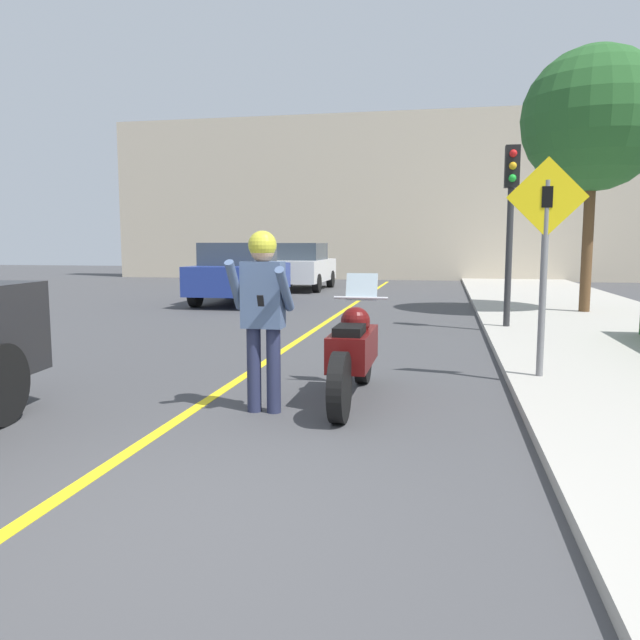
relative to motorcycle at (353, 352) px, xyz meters
name	(u,v)px	position (x,y,z in m)	size (l,w,h in m)	color
ground_plane	(127,521)	(-0.91, -3.17, -0.52)	(80.00, 80.00, 0.00)	#424244
road_center_line	(283,350)	(-1.51, 2.83, -0.51)	(0.12, 36.00, 0.01)	yellow
building_backdrop	(406,197)	(-0.91, 22.83, 3.25)	(28.00, 1.20, 7.53)	beige
motorcycle	(353,352)	(0.00, 0.00, 0.00)	(0.62, 2.38, 1.32)	black
person_biker	(263,301)	(-0.79, -0.66, 0.58)	(0.59, 0.48, 1.78)	#282D4C
crossing_sign	(545,246)	(2.05, 1.14, 1.11)	(0.91, 0.08, 2.53)	slate
traffic_light	(511,201)	(2.10, 5.69, 1.92)	(0.26, 0.30, 3.33)	#2D2D30
street_tree	(594,120)	(4.10, 8.73, 3.86)	(3.16, 3.16, 5.87)	brown
parked_car_blue	(240,273)	(-4.65, 10.17, 0.34)	(1.88, 4.20, 1.68)	black
parked_car_white	(301,266)	(-4.16, 15.57, 0.34)	(1.88, 4.20, 1.68)	black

